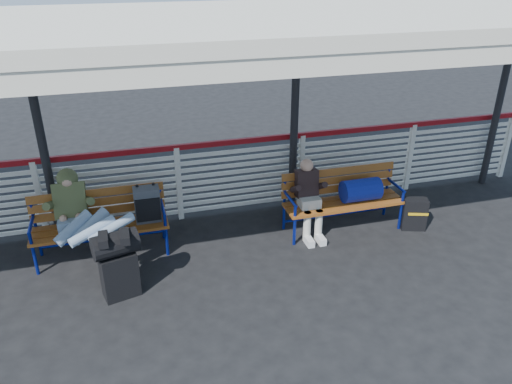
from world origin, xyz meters
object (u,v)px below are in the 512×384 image
object	(u,v)px
luggage_stack	(118,262)
suitcase_side	(414,214)
traveler_man	(86,221)
companion_person	(309,198)
bench_left	(117,213)
bench_right	(351,192)

from	to	relation	value
luggage_stack	suitcase_side	distance (m)	4.37
traveler_man	companion_person	world-z (taller)	traveler_man
bench_left	bench_right	xyz separation A→B (m)	(3.38, -0.25, -0.02)
bench_left	traveler_man	distance (m)	0.52
traveler_man	bench_right	bearing A→B (deg)	1.45
traveler_man	suitcase_side	size ratio (longest dim) A/B	3.30
suitcase_side	traveler_man	bearing A→B (deg)	-164.35
luggage_stack	bench_left	xyz separation A→B (m)	(0.03, 1.03, 0.13)
bench_left	bench_right	size ratio (longest dim) A/B	1.00
luggage_stack	bench_left	world-z (taller)	bench_left
bench_right	companion_person	xyz separation A→B (m)	(-0.67, -0.01, 0.00)
bench_left	traveler_man	bearing A→B (deg)	-137.80
bench_left	traveler_man	xyz separation A→B (m)	(-0.38, -0.34, 0.12)
luggage_stack	companion_person	size ratio (longest dim) A/B	0.77
bench_right	traveler_man	bearing A→B (deg)	-178.55
bench_right	companion_person	bearing A→B (deg)	-179.27
traveler_man	suitcase_side	distance (m)	4.71
bench_right	suitcase_side	world-z (taller)	bench_right
bench_right	companion_person	world-z (taller)	companion_person
companion_person	suitcase_side	bearing A→B (deg)	-10.54
suitcase_side	companion_person	bearing A→B (deg)	-172.31
luggage_stack	companion_person	distance (m)	2.85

